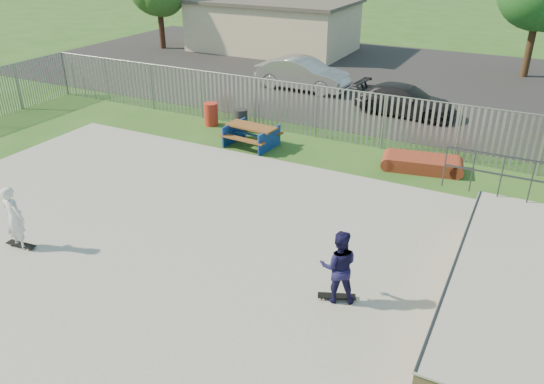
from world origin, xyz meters
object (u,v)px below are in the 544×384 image
at_px(trash_bin_grey, 241,120).
at_px(car_silver, 303,74).
at_px(picnic_table, 251,136).
at_px(skater_white, 14,218).
at_px(trash_bin_red, 211,114).
at_px(skater_navy, 339,266).
at_px(car_dark, 405,100).
at_px(funbox, 422,163).

xyz_separation_m(trash_bin_grey, car_silver, (-0.34, 6.66, 0.35)).
relative_size(picnic_table, skater_white, 1.21).
relative_size(picnic_table, trash_bin_red, 2.15).
relative_size(trash_bin_red, car_silver, 0.20).
bearing_deg(skater_white, picnic_table, -95.44).
distance_m(car_silver, skater_white, 16.77).
bearing_deg(skater_navy, picnic_table, -72.35).
height_order(picnic_table, trash_bin_red, trash_bin_red).
distance_m(trash_bin_grey, skater_navy, 11.19).
relative_size(car_dark, skater_navy, 2.65).
xyz_separation_m(trash_bin_grey, skater_white, (-0.36, -10.11, 0.52)).
relative_size(picnic_table, skater_navy, 1.21).
bearing_deg(car_silver, trash_bin_grey, -175.06).
xyz_separation_m(picnic_table, skater_navy, (6.12, -7.25, 0.56)).
height_order(funbox, skater_white, skater_white).
height_order(funbox, trash_bin_red, trash_bin_red).
height_order(picnic_table, skater_white, skater_white).
relative_size(picnic_table, trash_bin_grey, 2.24).
relative_size(car_dark, skater_white, 2.65).
xyz_separation_m(trash_bin_red, skater_navy, (8.72, -8.54, 0.50)).
relative_size(funbox, car_dark, 0.54).
bearing_deg(trash_bin_grey, car_dark, 43.75).
bearing_deg(funbox, car_dark, 99.74).
bearing_deg(car_silver, car_dark, -104.81).
xyz_separation_m(car_dark, skater_white, (-5.57, -15.10, 0.32)).
distance_m(trash_bin_red, car_silver, 6.70).
xyz_separation_m(skater_navy, skater_white, (-7.64, -1.63, 0.00)).
distance_m(funbox, car_dark, 5.89).
height_order(funbox, car_silver, car_silver).
relative_size(funbox, skater_white, 1.44).
distance_m(funbox, skater_white, 12.25).
distance_m(funbox, trash_bin_red, 8.70).
bearing_deg(car_dark, skater_white, 164.36).
bearing_deg(skater_white, car_dark, -105.95).
distance_m(skater_navy, skater_white, 7.81).
height_order(trash_bin_grey, skater_white, skater_white).
bearing_deg(picnic_table, skater_white, -94.95).
relative_size(funbox, trash_bin_grey, 2.65).
distance_m(car_silver, skater_navy, 16.96).
bearing_deg(funbox, skater_white, -138.97).
distance_m(funbox, trash_bin_grey, 7.27).
relative_size(funbox, skater_navy, 1.44).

